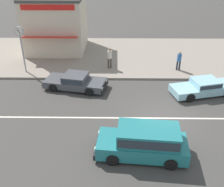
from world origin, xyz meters
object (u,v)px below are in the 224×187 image
(sedan_dark_grey_0, at_px, (76,81))
(street_clock, at_px, (20,39))
(shopfront_corner_warung, at_px, (56,23))
(pedestrian_near_clock, at_px, (179,59))
(sedan_pale_blue_3, at_px, (205,87))
(minivan_teal_2, at_px, (145,141))
(pedestrian_mid_kerb, at_px, (110,57))

(sedan_dark_grey_0, relative_size, street_clock, 1.28)
(sedan_dark_grey_0, relative_size, shopfront_corner_warung, 0.77)
(shopfront_corner_warung, bearing_deg, street_clock, -106.46)
(sedan_dark_grey_0, xyz_separation_m, pedestrian_near_clock, (7.91, 2.98, 0.52))
(sedan_pale_blue_3, distance_m, street_clock, 13.85)
(minivan_teal_2, distance_m, sedan_pale_blue_3, 7.75)
(minivan_teal_2, distance_m, street_clock, 12.86)
(sedan_pale_blue_3, bearing_deg, pedestrian_mid_kerb, 148.47)
(street_clock, bearing_deg, pedestrian_mid_kerb, 6.88)
(sedan_pale_blue_3, height_order, street_clock, street_clock)
(sedan_pale_blue_3, xyz_separation_m, shopfront_corner_warung, (-11.67, 8.64, 2.11))
(sedan_dark_grey_0, xyz_separation_m, pedestrian_mid_kerb, (2.36, 3.30, 0.60))
(pedestrian_near_clock, bearing_deg, sedan_dark_grey_0, -159.33)
(sedan_pale_blue_3, height_order, pedestrian_mid_kerb, pedestrian_mid_kerb)
(sedan_pale_blue_3, bearing_deg, shopfront_corner_warung, 143.49)
(sedan_dark_grey_0, height_order, sedan_pale_blue_3, same)
(sedan_dark_grey_0, distance_m, sedan_pale_blue_3, 8.96)
(street_clock, bearing_deg, pedestrian_near_clock, 2.29)
(minivan_teal_2, height_order, pedestrian_mid_kerb, pedestrian_mid_kerb)
(pedestrian_near_clock, relative_size, shopfront_corner_warung, 0.26)
(pedestrian_mid_kerb, bearing_deg, shopfront_corner_warung, 137.91)
(pedestrian_mid_kerb, xyz_separation_m, shopfront_corner_warung, (-5.10, 4.61, 1.51))
(sedan_dark_grey_0, distance_m, shopfront_corner_warung, 8.63)
(street_clock, bearing_deg, sedan_dark_grey_0, -29.90)
(minivan_teal_2, distance_m, shopfront_corner_warung, 16.45)
(street_clock, height_order, pedestrian_near_clock, street_clock)
(street_clock, bearing_deg, minivan_teal_2, -47.57)
(minivan_teal_2, relative_size, shopfront_corner_warung, 0.75)
(sedan_pale_blue_3, height_order, shopfront_corner_warung, shopfront_corner_warung)
(shopfront_corner_warung, bearing_deg, sedan_dark_grey_0, -70.91)
(pedestrian_mid_kerb, bearing_deg, sedan_pale_blue_3, -31.53)
(minivan_teal_2, distance_m, pedestrian_mid_kerb, 10.36)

